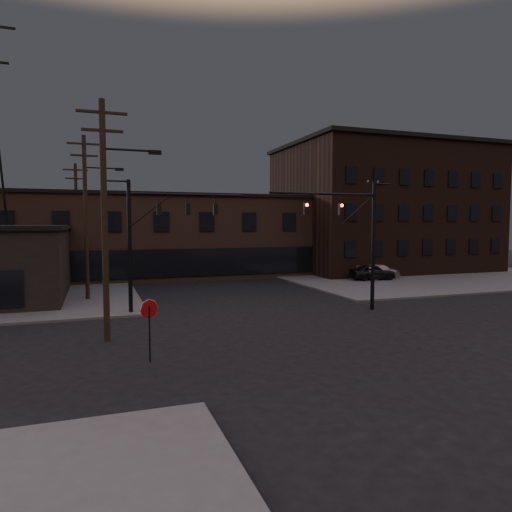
{
  "coord_description": "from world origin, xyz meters",
  "views": [
    {
      "loc": [
        -9.92,
        -19.92,
        5.43
      ],
      "look_at": [
        -0.91,
        5.58,
        3.5
      ],
      "focal_mm": 32.0,
      "sensor_mm": 36.0,
      "label": 1
    }
  ],
  "objects_px": {
    "stop_sign": "(149,316)",
    "car_crossing": "(169,270)",
    "traffic_signal_far": "(151,230)",
    "parked_car_lot_a": "(372,272)",
    "parked_car_lot_b": "(379,271)",
    "traffic_signal_near": "(358,232)"
  },
  "relations": [
    {
      "from": "stop_sign",
      "to": "car_crossing",
      "type": "height_order",
      "value": "stop_sign"
    },
    {
      "from": "traffic_signal_far",
      "to": "parked_car_lot_a",
      "type": "height_order",
      "value": "traffic_signal_far"
    },
    {
      "from": "stop_sign",
      "to": "parked_car_lot_a",
      "type": "height_order",
      "value": "stop_sign"
    },
    {
      "from": "traffic_signal_far",
      "to": "parked_car_lot_a",
      "type": "bearing_deg",
      "value": 21.96
    },
    {
      "from": "stop_sign",
      "to": "parked_car_lot_a",
      "type": "xyz_separation_m",
      "value": [
        22.6,
        18.58,
        -0.97
      ]
    },
    {
      "from": "car_crossing",
      "to": "parked_car_lot_b",
      "type": "bearing_deg",
      "value": -49.0
    },
    {
      "from": "parked_car_lot_a",
      "to": "parked_car_lot_b",
      "type": "distance_m",
      "value": 1.31
    },
    {
      "from": "stop_sign",
      "to": "car_crossing",
      "type": "distance_m",
      "value": 28.34
    },
    {
      "from": "traffic_signal_far",
      "to": "parked_car_lot_b",
      "type": "height_order",
      "value": "traffic_signal_far"
    },
    {
      "from": "stop_sign",
      "to": "parked_car_lot_a",
      "type": "distance_m",
      "value": 29.28
    },
    {
      "from": "stop_sign",
      "to": "car_crossing",
      "type": "xyz_separation_m",
      "value": [
        5.02,
        27.87,
        -1.1
      ]
    },
    {
      "from": "traffic_signal_far",
      "to": "parked_car_lot_a",
      "type": "distance_m",
      "value": 23.36
    },
    {
      "from": "traffic_signal_far",
      "to": "stop_sign",
      "type": "distance_m",
      "value": 10.55
    },
    {
      "from": "traffic_signal_near",
      "to": "stop_sign",
      "type": "bearing_deg",
      "value": -154.1
    },
    {
      "from": "stop_sign",
      "to": "parked_car_lot_b",
      "type": "bearing_deg",
      "value": 38.87
    },
    {
      "from": "car_crossing",
      "to": "stop_sign",
      "type": "bearing_deg",
      "value": -124.3
    },
    {
      "from": "traffic_signal_near",
      "to": "parked_car_lot_a",
      "type": "relative_size",
      "value": 1.87
    },
    {
      "from": "car_crossing",
      "to": "traffic_signal_near",
      "type": "bearing_deg",
      "value": -92.79
    },
    {
      "from": "parked_car_lot_a",
      "to": "car_crossing",
      "type": "distance_m",
      "value": 19.88
    },
    {
      "from": "car_crossing",
      "to": "traffic_signal_far",
      "type": "bearing_deg",
      "value": -125.9
    },
    {
      "from": "traffic_signal_far",
      "to": "traffic_signal_near",
      "type": "bearing_deg",
      "value": -16.17
    },
    {
      "from": "traffic_signal_far",
      "to": "stop_sign",
      "type": "bearing_deg",
      "value": -97.32
    }
  ]
}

